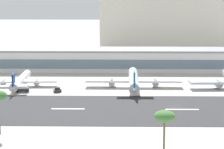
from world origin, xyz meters
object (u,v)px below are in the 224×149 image
(service_box_truck_1, at_px, (22,88))
(airliner_navy_tail_gate_0, at_px, (20,81))
(service_baggage_tug_0, at_px, (57,90))
(palm_tree_0, at_px, (165,117))
(distant_hotel_block, at_px, (165,23))
(terminal_building, at_px, (129,59))
(airliner_blue_tail_gate_1, at_px, (134,80))

(service_box_truck_1, bearing_deg, airliner_navy_tail_gate_0, -83.05)
(airliner_navy_tail_gate_0, height_order, service_box_truck_1, airliner_navy_tail_gate_0)
(airliner_navy_tail_gate_0, relative_size, service_baggage_tug_0, 11.62)
(service_box_truck_1, xyz_separation_m, palm_tree_0, (52.91, -76.32, 8.49))
(distant_hotel_block, bearing_deg, airliner_navy_tail_gate_0, -116.72)
(airliner_navy_tail_gate_0, distance_m, service_baggage_tug_0, 21.97)
(terminal_building, relative_size, palm_tree_0, 14.29)
(terminal_building, distance_m, airliner_navy_tail_gate_0, 70.03)
(distant_hotel_block, xyz_separation_m, airliner_navy_tail_gate_0, (-81.10, -161.15, -17.85))
(terminal_building, relative_size, distant_hotel_block, 1.64)
(distant_hotel_block, distance_m, service_baggage_tug_0, 184.89)
(terminal_building, distance_m, airliner_blue_tail_gate_1, 49.54)
(service_box_truck_1, bearing_deg, terminal_building, -137.64)
(palm_tree_0, bearing_deg, service_box_truck_1, 124.73)
(distant_hotel_block, bearing_deg, airliner_blue_tail_gate_1, -100.47)
(distant_hotel_block, bearing_deg, service_baggage_tug_0, -109.91)
(airliner_navy_tail_gate_0, bearing_deg, service_baggage_tug_0, -125.29)
(palm_tree_0, bearing_deg, service_baggage_tug_0, 116.48)
(airliner_blue_tail_gate_1, bearing_deg, service_box_truck_1, 103.05)
(airliner_navy_tail_gate_0, distance_m, airliner_blue_tail_gate_1, 51.22)
(airliner_blue_tail_gate_1, height_order, palm_tree_0, palm_tree_0)
(terminal_building, bearing_deg, service_box_truck_1, -128.08)
(airliner_navy_tail_gate_0, height_order, airliner_blue_tail_gate_1, airliner_blue_tail_gate_1)
(distant_hotel_block, relative_size, service_baggage_tug_0, 29.07)
(service_box_truck_1, bearing_deg, service_baggage_tug_0, 167.91)
(terminal_building, xyz_separation_m, service_box_truck_1, (-46.87, -59.82, -4.16))
(airliner_navy_tail_gate_0, xyz_separation_m, service_box_truck_1, (3.27, -11.05, -0.98))
(terminal_building, bearing_deg, distant_hotel_block, 74.60)
(distant_hotel_block, distance_m, airliner_navy_tail_gate_0, 181.29)
(service_box_truck_1, height_order, palm_tree_0, palm_tree_0)
(airliner_blue_tail_gate_1, relative_size, service_box_truck_1, 7.86)
(airliner_navy_tail_gate_0, relative_size, service_box_truck_1, 6.58)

